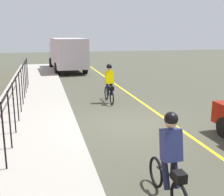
# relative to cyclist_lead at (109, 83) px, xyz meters

# --- Properties ---
(ground_plane) EXTENTS (80.00, 80.00, 0.00)m
(ground_plane) POSITION_rel_cyclist_lead_xyz_m (-3.48, 0.11, -0.91)
(ground_plane) COLOR #414235
(lane_line_centre) EXTENTS (36.00, 0.12, 0.01)m
(lane_line_centre) POSITION_rel_cyclist_lead_xyz_m (-3.48, -1.49, -0.91)
(lane_line_centre) COLOR yellow
(lane_line_centre) RESTS_ON ground
(sidewalk) EXTENTS (40.00, 3.20, 0.15)m
(sidewalk) POSITION_rel_cyclist_lead_xyz_m (-3.48, 3.51, -0.84)
(sidewalk) COLOR gray
(sidewalk) RESTS_ON ground
(iron_fence) EXTENTS (14.92, 0.04, 1.60)m
(iron_fence) POSITION_rel_cyclist_lead_xyz_m (-2.48, 3.91, 0.35)
(iron_fence) COLOR black
(iron_fence) RESTS_ON sidewalk
(cyclist_lead) EXTENTS (1.71, 0.36, 1.83)m
(cyclist_lead) POSITION_rel_cyclist_lead_xyz_m (0.00, 0.00, 0.00)
(cyclist_lead) COLOR black
(cyclist_lead) RESTS_ON ground
(cyclist_follow) EXTENTS (1.71, 0.36, 1.83)m
(cyclist_follow) POSITION_rel_cyclist_lead_xyz_m (-8.10, 0.74, 0.00)
(cyclist_follow) COLOR black
(cyclist_follow) RESTS_ON ground
(box_truck_background) EXTENTS (6.85, 2.90, 2.78)m
(box_truck_background) POSITION_rel_cyclist_lead_xyz_m (11.55, 0.95, 0.64)
(box_truck_background) COLOR #BCB2BE
(box_truck_background) RESTS_ON ground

